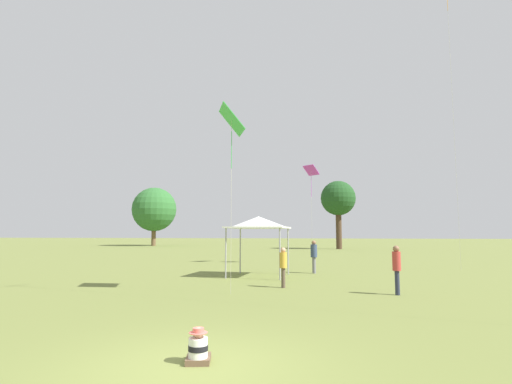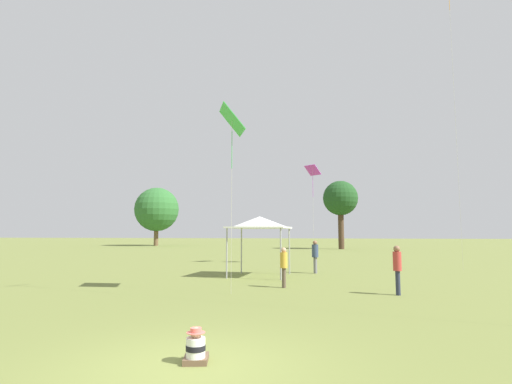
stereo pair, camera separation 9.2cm
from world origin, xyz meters
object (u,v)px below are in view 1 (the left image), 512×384
(seated_toddler, at_px, (198,349))
(person_standing_1, at_px, (283,263))
(person_standing_2, at_px, (314,254))
(kite_1, at_px, (232,122))
(canopy_tent, at_px, (258,223))
(person_standing_0, at_px, (397,265))
(distant_tree_1, at_px, (154,209))
(distant_tree_0, at_px, (338,199))
(kite_2, at_px, (311,173))

(seated_toddler, height_order, person_standing_1, person_standing_1)
(person_standing_2, bearing_deg, kite_1, 24.86)
(person_standing_1, relative_size, kite_1, 0.23)
(person_standing_2, distance_m, canopy_tent, 3.77)
(person_standing_0, height_order, distant_tree_1, distant_tree_1)
(person_standing_1, distance_m, canopy_tent, 4.62)
(seated_toddler, distance_m, distant_tree_0, 49.19)
(person_standing_2, bearing_deg, distant_tree_0, -140.25)
(canopy_tent, height_order, kite_2, kite_2)
(person_standing_0, xyz_separation_m, person_standing_1, (-4.19, 1.20, -0.09))
(kite_2, distance_m, distant_tree_0, 27.19)
(canopy_tent, relative_size, kite_1, 0.45)
(distant_tree_1, bearing_deg, kite_1, -63.14)
(canopy_tent, distance_m, distant_tree_0, 35.75)
(person_standing_0, height_order, person_standing_2, person_standing_2)
(seated_toddler, bearing_deg, canopy_tent, 82.52)
(seated_toddler, xyz_separation_m, person_standing_1, (0.48, 9.51, 0.73))
(seated_toddler, bearing_deg, person_standing_2, 71.76)
(kite_2, bearing_deg, distant_tree_1, 30.44)
(canopy_tent, bearing_deg, seated_toddler, -85.00)
(kite_2, bearing_deg, person_standing_0, -173.01)
(person_standing_0, relative_size, kite_2, 0.25)
(person_standing_0, height_order, canopy_tent, canopy_tent)
(person_standing_2, relative_size, kite_2, 0.26)
(person_standing_0, bearing_deg, kite_2, -0.98)
(person_standing_2, bearing_deg, person_standing_0, 67.60)
(person_standing_0, distance_m, kite_2, 14.67)
(person_standing_1, bearing_deg, distant_tree_1, 134.39)
(person_standing_0, xyz_separation_m, kite_1, (-5.88, -0.80, 5.26))
(person_standing_2, xyz_separation_m, distant_tree_1, (-27.93, 41.73, 5.07))
(person_standing_0, relative_size, distant_tree_0, 0.19)
(canopy_tent, distance_m, kite_1, 6.96)
(person_standing_1, height_order, kite_2, kite_2)
(seated_toddler, bearing_deg, kite_1, 86.70)
(person_standing_2, bearing_deg, canopy_tent, -9.68)
(seated_toddler, height_order, kite_2, kite_2)
(seated_toddler, height_order, distant_tree_1, distant_tree_1)
(person_standing_0, height_order, kite_2, kite_2)
(kite_1, distance_m, distant_tree_1, 55.69)
(person_standing_1, relative_size, distant_tree_1, 0.16)
(canopy_tent, xyz_separation_m, kite_1, (-0.04, -5.95, 3.62))
(seated_toddler, distance_m, kite_2, 22.45)
(person_standing_1, height_order, kite_1, kite_1)
(kite_1, bearing_deg, distant_tree_1, 50.07)
(person_standing_1, xyz_separation_m, distant_tree_0, (3.59, 39.07, 5.80))
(person_standing_0, xyz_separation_m, distant_tree_0, (-0.60, 40.27, 5.71))
(person_standing_0, bearing_deg, person_standing_1, 58.70)
(distant_tree_0, bearing_deg, seated_toddler, -94.79)
(person_standing_2, relative_size, distant_tree_0, 0.19)
(kite_1, bearing_deg, kite_2, 13.12)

